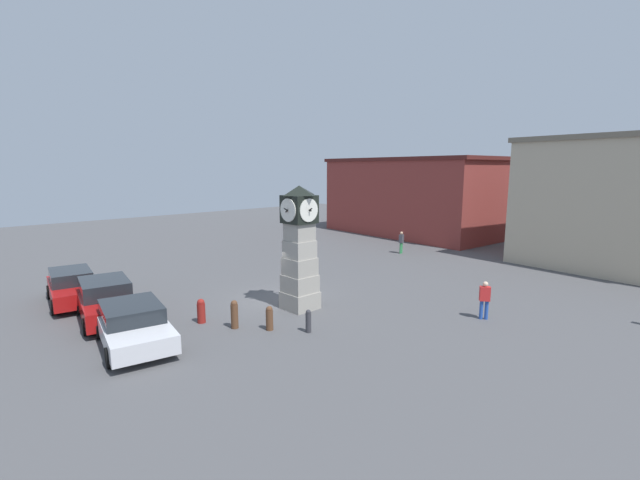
{
  "coord_description": "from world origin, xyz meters",
  "views": [
    {
      "loc": [
        15.09,
        -11.6,
        5.98
      ],
      "look_at": [
        0.61,
        1.97,
        2.66
      ],
      "focal_mm": 24.0,
      "sensor_mm": 36.0,
      "label": 1
    }
  ],
  "objects": [
    {
      "name": "car_navy_sedan",
      "position": [
        -6.09,
        -7.04,
        0.75
      ],
      "size": [
        4.56,
        2.33,
        1.46
      ],
      "color": "#A51111",
      "rests_on": "ground_plane"
    },
    {
      "name": "bollard_far_row",
      "position": [
        1.61,
        -3.4,
        0.55
      ],
      "size": [
        0.28,
        0.28,
        1.09
      ],
      "color": "brown",
      "rests_on": "ground_plane"
    },
    {
      "name": "car_by_building",
      "position": [
        0.58,
        -6.75,
        0.73
      ],
      "size": [
        4.61,
        2.71,
        1.4
      ],
      "color": "silver",
      "rests_on": "ground_plane"
    },
    {
      "name": "clock_tower",
      "position": [
        1.53,
        -0.08,
        2.58
      ],
      "size": [
        1.54,
        1.61,
        5.29
      ],
      "color": "#9D978D",
      "rests_on": "ground_plane"
    },
    {
      "name": "bollard_mid_row",
      "position": [
        2.67,
        -2.55,
        0.47
      ],
      "size": [
        0.27,
        0.27,
        0.93
      ],
      "color": "brown",
      "rests_on": "ground_plane"
    },
    {
      "name": "warehouse_blue_far",
      "position": [
        -7.71,
        21.66,
        3.47
      ],
      "size": [
        16.51,
        9.68,
        6.92
      ],
      "color": "maroon",
      "rests_on": "ground_plane"
    },
    {
      "name": "storefront_low_left",
      "position": [
        9.22,
        20.26,
        3.94
      ],
      "size": [
        11.98,
        11.47,
        7.86
      ],
      "color": "#B7A88E",
      "rests_on": "ground_plane"
    },
    {
      "name": "bollard_near_tower",
      "position": [
        3.83,
        -1.64,
        0.44
      ],
      "size": [
        0.21,
        0.21,
        0.87
      ],
      "color": "#333338",
      "rests_on": "ground_plane"
    },
    {
      "name": "bollard_end_row",
      "position": [
        0.21,
        -4.04,
        0.49
      ],
      "size": [
        0.32,
        0.32,
        0.97
      ],
      "color": "maroon",
      "rests_on": "ground_plane"
    },
    {
      "name": "pedestrian_crossing_lot",
      "position": [
        -2.78,
        13.07,
        0.89
      ],
      "size": [
        0.33,
        0.45,
        1.57
      ],
      "color": "#338C4C",
      "rests_on": "ground_plane"
    },
    {
      "name": "ground_plane",
      "position": [
        0.0,
        0.0,
        0.0
      ],
      "size": [
        77.94,
        77.94,
        0.0
      ],
      "primitive_type": "plane",
      "color": "#4C4C4F"
    },
    {
      "name": "pedestrian_near_bench",
      "position": [
        7.6,
        4.43,
        0.88
      ],
      "size": [
        0.46,
        0.43,
        1.56
      ],
      "color": "#264CA5",
      "rests_on": "ground_plane"
    },
    {
      "name": "car_near_tower",
      "position": [
        -2.74,
        -6.6,
        0.8
      ],
      "size": [
        4.58,
        2.57,
        1.58
      ],
      "color": "#A51111",
      "rests_on": "ground_plane"
    }
  ]
}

